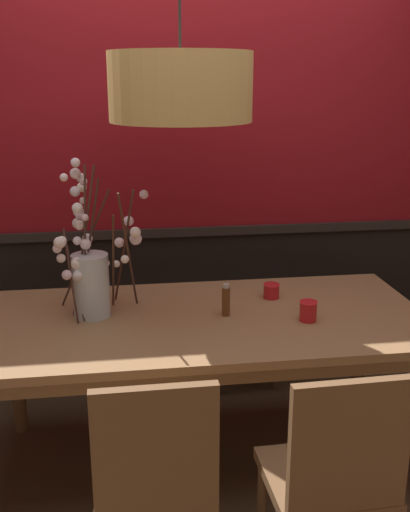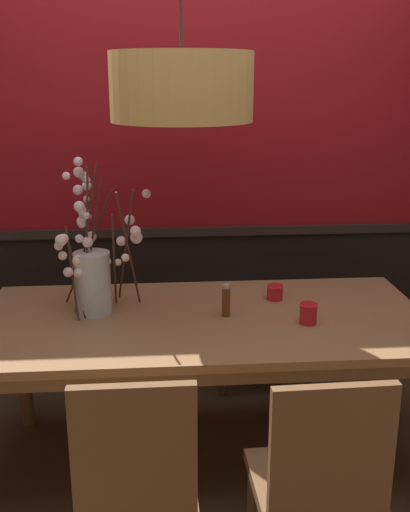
% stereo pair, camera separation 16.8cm
% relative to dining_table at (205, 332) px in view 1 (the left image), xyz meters
% --- Properties ---
extents(ground_plane, '(24.00, 24.00, 0.00)m').
position_rel_dining_table_xyz_m(ground_plane, '(0.00, 0.00, -0.69)').
color(ground_plane, brown).
extents(back_wall, '(5.96, 0.14, 2.80)m').
position_rel_dining_table_xyz_m(back_wall, '(0.00, 0.82, 0.70)').
color(back_wall, black).
rests_on(back_wall, ground).
extents(dining_table, '(2.06, 0.99, 0.76)m').
position_rel_dining_table_xyz_m(dining_table, '(0.00, 0.00, 0.00)').
color(dining_table, '#997047').
rests_on(dining_table, ground).
extents(chair_near_side_right, '(0.43, 0.42, 0.94)m').
position_rel_dining_table_xyz_m(chair_near_side_right, '(0.32, -0.89, -0.17)').
color(chair_near_side_right, brown).
rests_on(chair_near_side_right, ground).
extents(chair_near_side_left, '(0.40, 0.42, 0.97)m').
position_rel_dining_table_xyz_m(chair_near_side_left, '(-0.29, -0.90, -0.16)').
color(chair_near_side_left, brown).
rests_on(chair_near_side_left, ground).
extents(chair_far_side_right, '(0.44, 0.44, 0.93)m').
position_rel_dining_table_xyz_m(chair_far_side_right, '(0.33, 0.89, -0.17)').
color(chair_far_side_right, brown).
rests_on(chair_far_side_right, ground).
extents(vase_with_blossoms, '(0.43, 0.48, 0.72)m').
position_rel_dining_table_xyz_m(vase_with_blossoms, '(-0.51, 0.10, 0.28)').
color(vase_with_blossoms, silver).
rests_on(vase_with_blossoms, dining_table).
extents(candle_holder_nearer_center, '(0.08, 0.08, 0.09)m').
position_rel_dining_table_xyz_m(candle_holder_nearer_center, '(0.45, -0.11, 0.13)').
color(candle_holder_nearer_center, red).
rests_on(candle_holder_nearer_center, dining_table).
extents(candle_holder_nearer_edge, '(0.08, 0.08, 0.07)m').
position_rel_dining_table_xyz_m(candle_holder_nearer_edge, '(0.36, 0.20, 0.12)').
color(candle_holder_nearer_edge, red).
rests_on(candle_holder_nearer_edge, dining_table).
extents(condiment_bottle, '(0.04, 0.04, 0.15)m').
position_rel_dining_table_xyz_m(condiment_bottle, '(0.10, -0.00, 0.15)').
color(condiment_bottle, brown).
rests_on(condiment_bottle, dining_table).
extents(pendant_lamp, '(0.61, 0.61, 1.16)m').
position_rel_dining_table_xyz_m(pendant_lamp, '(-0.09, 0.07, 1.10)').
color(pendant_lamp, tan).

